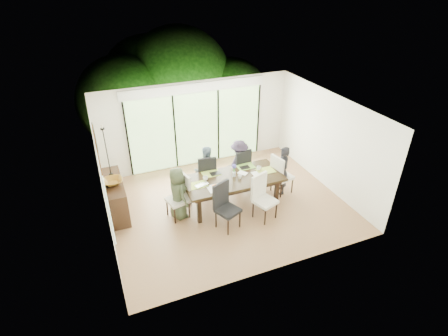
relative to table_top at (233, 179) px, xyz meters
name	(u,v)px	position (x,y,z in m)	size (l,w,h in m)	color
floor	(227,205)	(-0.15, -0.01, -0.78)	(6.00, 5.00, 0.01)	brown
ceiling	(228,109)	(-0.15, -0.01, 1.93)	(6.00, 5.00, 0.01)	white
wall_back	(196,124)	(-0.15, 2.50, 0.57)	(6.00, 0.02, 2.70)	white
wall_front	(278,219)	(-0.15, -2.52, 0.57)	(6.00, 0.02, 2.70)	beige
wall_left	(102,185)	(-3.16, -0.01, 0.57)	(0.02, 5.00, 2.70)	beige
wall_right	(328,141)	(2.86, -0.01, 0.57)	(0.02, 5.00, 2.70)	white
glass_doors	(197,129)	(-0.15, 2.46, 0.42)	(4.20, 0.02, 2.30)	#598C3F
blinds_header	(195,88)	(-0.15, 2.45, 1.72)	(4.40, 0.06, 0.28)	white
mullion_a	(128,140)	(-2.25, 2.45, 0.42)	(0.05, 0.04, 2.30)	black
mullion_b	(175,133)	(-0.85, 2.45, 0.42)	(0.05, 0.04, 2.30)	black
mullion_c	(218,126)	(0.55, 2.45, 0.42)	(0.05, 0.04, 2.30)	black
mullion_d	(258,119)	(1.95, 2.45, 0.42)	(0.05, 0.04, 2.30)	black
side_window	(109,209)	(-3.12, -1.21, 0.72)	(0.02, 0.90, 1.00)	#8CAD7F
deck	(190,152)	(-0.15, 3.39, -0.83)	(6.00, 1.80, 0.10)	brown
rail_top	(183,128)	(-0.15, 4.19, -0.23)	(6.00, 0.08, 0.06)	brown
foliage_left	(124,102)	(-1.95, 5.19, 0.66)	(3.20, 3.20, 3.20)	#14380F
foliage_mid	(179,80)	(0.25, 5.79, 1.02)	(4.00, 4.00, 4.00)	#14380F
foliage_right	(231,95)	(2.05, 4.99, 0.48)	(2.80, 2.80, 2.80)	#14380F
foliage_far	(149,83)	(-0.75, 6.49, 0.84)	(3.60, 3.60, 3.60)	#14380F
table_top	(233,179)	(0.00, 0.00, 0.00)	(2.59, 1.19, 0.06)	black
table_apron	(233,182)	(0.00, 0.00, -0.10)	(2.37, 0.97, 0.11)	black
table_leg_fl	(199,210)	(-1.08, -0.43, -0.40)	(0.10, 0.10, 0.74)	black
table_leg_fr	(277,192)	(1.08, -0.43, -0.40)	(0.10, 0.10, 0.74)	black
table_leg_bl	(189,192)	(-1.08, 0.43, -0.40)	(0.10, 0.10, 0.74)	black
table_leg_br	(262,176)	(1.08, 0.43, -0.40)	(0.10, 0.10, 0.74)	black
chair_left_end	(177,197)	(-1.50, 0.00, -0.18)	(0.50, 0.50, 1.19)	beige
chair_right_end	(283,174)	(1.50, 0.00, -0.18)	(0.50, 0.50, 1.19)	silver
chair_far_left	(206,173)	(-0.45, 0.85, -0.18)	(0.50, 0.50, 1.19)	black
chair_far_right	(239,166)	(0.55, 0.85, -0.18)	(0.50, 0.50, 1.19)	black
chair_near_left	(228,207)	(-0.50, -0.87, -0.18)	(0.50, 0.50, 1.19)	black
chair_near_right	(265,198)	(0.50, -0.87, -0.18)	(0.50, 0.50, 1.19)	white
person_left_end	(178,193)	(-1.48, 0.00, -0.08)	(0.65, 0.41, 1.39)	#39432D
person_right_end	(282,171)	(1.48, 0.00, -0.08)	(0.65, 0.41, 1.39)	black
person_far_left	(206,170)	(-0.45, 0.83, -0.08)	(0.65, 0.41, 1.39)	slate
person_far_right	(239,163)	(0.55, 0.83, -0.08)	(0.65, 0.41, 1.39)	#292031
placemat_left	(198,185)	(-0.95, 0.00, 0.04)	(0.47, 0.35, 0.01)	#A0B540
placemat_right	(266,171)	(0.95, 0.00, 0.04)	(0.47, 0.35, 0.01)	#9CAF3E
placemat_far_l	(211,174)	(-0.45, 0.40, 0.04)	(0.47, 0.35, 0.01)	#A3BC43
placemat_far_r	(246,166)	(0.55, 0.40, 0.04)	(0.47, 0.35, 0.01)	#7BB340
placemat_paper	(217,188)	(-0.55, -0.30, 0.04)	(0.47, 0.35, 0.01)	white
tablet_far_l	(215,173)	(-0.35, 0.35, 0.05)	(0.28, 0.19, 0.01)	black
tablet_far_r	(245,167)	(0.50, 0.35, 0.04)	(0.26, 0.18, 0.01)	black
papers	(258,173)	(0.70, -0.05, 0.03)	(0.32, 0.24, 0.00)	white
platter_base	(217,187)	(-0.55, -0.30, 0.05)	(0.28, 0.28, 0.03)	white
platter_snacks	(217,187)	(-0.55, -0.30, 0.07)	(0.22, 0.22, 0.02)	orange
vase	(234,174)	(0.05, 0.05, 0.10)	(0.09, 0.09, 0.13)	silver
hyacinth_stems	(234,170)	(0.05, 0.05, 0.23)	(0.04, 0.04, 0.17)	#337226
hyacinth_blooms	(234,166)	(0.05, 0.05, 0.33)	(0.12, 0.12, 0.12)	#4B44AB
laptop	(203,186)	(-0.85, -0.10, 0.05)	(0.36, 0.23, 0.03)	silver
cup_a	(205,178)	(-0.70, 0.15, 0.08)	(0.13, 0.13, 0.10)	white
cup_b	(240,177)	(0.15, -0.10, 0.08)	(0.11, 0.11, 0.10)	white
cup_c	(259,168)	(0.80, 0.10, 0.08)	(0.13, 0.13, 0.10)	white
book	(241,175)	(0.25, 0.05, 0.04)	(0.18, 0.24, 0.02)	white
sideboard	(116,197)	(-2.91, 0.81, -0.32)	(0.45, 1.61, 0.91)	black
bowl	(113,182)	(-2.91, 0.71, 0.19)	(0.48, 0.48, 0.12)	brown
candlestick_base	(111,174)	(-2.91, 1.16, 0.15)	(0.10, 0.10, 0.04)	black
candlestick_shaft	(107,152)	(-2.91, 1.16, 0.79)	(0.02, 0.02, 1.26)	black
candlestick_pan	(102,129)	(-2.91, 1.16, 1.41)	(0.10, 0.10, 0.03)	black
candle	(102,126)	(-2.91, 1.16, 1.47)	(0.04, 0.04, 0.10)	silver
tapestry	(100,163)	(-3.12, 0.39, 0.92)	(0.02, 1.00, 1.50)	brown
art_frame	(95,138)	(-3.12, 1.69, 0.97)	(0.03, 0.55, 0.65)	black
art_canvas	(96,138)	(-3.10, 1.69, 0.97)	(0.01, 0.45, 0.55)	#1B5058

